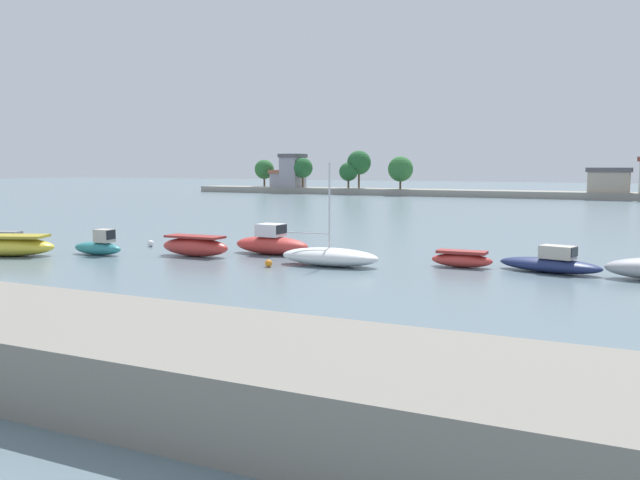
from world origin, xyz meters
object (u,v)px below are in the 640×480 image
object	(u,v)px
moored_boat_5	(330,257)
moored_boat_4	(272,243)
moored_boat_0	(0,239)
mooring_buoy_1	(269,263)
moored_boat_6	(462,259)
mooring_buoy_0	(151,243)
moored_boat_3	(195,246)
moored_boat_7	(551,263)
moored_boat_1	(9,246)
moored_boat_2	(99,246)

from	to	relation	value
moored_boat_5	moored_boat_4	bearing A→B (deg)	148.94
moored_boat_4	moored_boat_0	bearing A→B (deg)	-164.14
moored_boat_4	mooring_buoy_1	xyz separation A→B (m)	(2.56, -4.65, -0.46)
moored_boat_0	moored_boat_6	distance (m)	30.12
mooring_buoy_0	moored_boat_6	bearing A→B (deg)	0.55
moored_boat_3	mooring_buoy_0	distance (m)	6.04
mooring_buoy_1	moored_boat_7	bearing A→B (deg)	19.24
mooring_buoy_0	mooring_buoy_1	bearing A→B (deg)	-20.52
moored_boat_5	moored_boat_6	size ratio (longest dim) A/B	1.70
moored_boat_4	moored_boat_7	distance (m)	16.14
moored_boat_5	moored_boat_7	distance (m)	11.27
mooring_buoy_1	moored_boat_4	bearing A→B (deg)	118.85
moored_boat_1	moored_boat_5	distance (m)	19.34
moored_boat_6	moored_boat_3	bearing A→B (deg)	-172.01
moored_boat_1	moored_boat_6	bearing A→B (deg)	-6.33
moored_boat_6	mooring_buoy_0	bearing A→B (deg)	178.45
moored_boat_0	moored_boat_3	xyz separation A→B (m)	(14.56, 1.73, 0.11)
mooring_buoy_0	moored_boat_3	bearing A→B (deg)	-24.65
moored_boat_4	moored_boat_3	bearing A→B (deg)	-139.80
moored_boat_2	moored_boat_3	size ratio (longest dim) A/B	0.76
moored_boat_3	moored_boat_4	xyz separation A→B (m)	(3.56, 2.83, 0.07)
moored_boat_0	moored_boat_7	bearing A→B (deg)	-9.19
mooring_buoy_0	mooring_buoy_1	world-z (taller)	mooring_buoy_0
moored_boat_0	moored_boat_5	bearing A→B (deg)	-12.62
moored_boat_5	moored_boat_7	bearing A→B (deg)	11.90
moored_boat_3	mooring_buoy_0	bearing A→B (deg)	154.53
moored_boat_1	mooring_buoy_0	xyz separation A→B (m)	(4.44, 7.31, -0.38)
moored_boat_2	moored_boat_7	size ratio (longest dim) A/B	0.63
moored_boat_4	moored_boat_7	bearing A→B (deg)	2.05
moored_boat_2	mooring_buoy_1	bearing A→B (deg)	-0.51
moored_boat_0	moored_boat_2	bearing A→B (deg)	-19.30
moored_boat_2	mooring_buoy_1	world-z (taller)	moored_boat_2
moored_boat_0	moored_boat_3	world-z (taller)	moored_boat_3
moored_boat_6	moored_boat_7	xyz separation A→B (m)	(4.47, 0.20, 0.05)
moored_boat_0	moored_boat_4	xyz separation A→B (m)	(18.12, 4.56, 0.18)
moored_boat_7	moored_boat_5	bearing A→B (deg)	-152.44
moored_boat_2	mooring_buoy_1	distance (m)	11.62
moored_boat_1	moored_boat_7	xyz separation A→B (m)	(29.62, 7.71, -0.13)
moored_boat_6	moored_boat_7	world-z (taller)	moored_boat_7
moored_boat_6	moored_boat_7	bearing A→B (deg)	0.48
moored_boat_2	moored_boat_4	size ratio (longest dim) A/B	0.69
moored_boat_1	moored_boat_6	xyz separation A→B (m)	(25.16, 7.51, -0.18)
moored_boat_2	mooring_buoy_0	size ratio (longest dim) A/B	7.96
moored_boat_6	mooring_buoy_0	size ratio (longest dim) A/B	7.57
moored_boat_6	moored_boat_5	bearing A→B (deg)	-159.39
moored_boat_6	mooring_buoy_0	xyz separation A→B (m)	(-20.71, -0.20, -0.20)
moored_boat_6	mooring_buoy_1	bearing A→B (deg)	-155.63
moored_boat_2	moored_boat_6	distance (m)	21.28
moored_boat_1	moored_boat_7	size ratio (longest dim) A/B	1.07
moored_boat_3	moored_boat_6	bearing A→B (deg)	9.28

